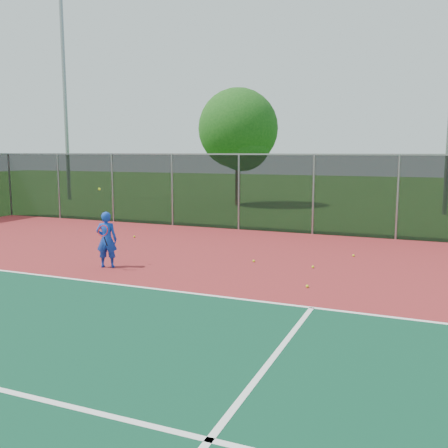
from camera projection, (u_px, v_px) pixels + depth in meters
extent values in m
plane|color=#295C1A|center=(147.00, 348.00, 7.97)|extent=(120.00, 120.00, 0.00)
cube|color=maroon|center=(200.00, 311.00, 9.79)|extent=(30.00, 20.00, 0.02)
cube|color=white|center=(312.00, 308.00, 9.95)|extent=(22.00, 0.10, 0.00)
cube|color=white|center=(209.00, 440.00, 5.38)|extent=(18.00, 0.10, 0.00)
cube|color=black|center=(313.00, 195.00, 18.72)|extent=(30.00, 0.04, 3.00)
cube|color=gray|center=(314.00, 154.00, 18.50)|extent=(30.00, 0.06, 0.06)
imported|color=#1239B1|center=(107.00, 240.00, 13.38)|extent=(0.65, 0.54, 1.51)
cylinder|color=black|center=(106.00, 241.00, 13.09)|extent=(0.03, 0.15, 0.27)
torus|color=#A51414|center=(103.00, 231.00, 12.96)|extent=(0.30, 0.13, 0.29)
sphere|color=#C5D819|center=(99.00, 189.00, 13.37)|extent=(0.07, 0.07, 0.07)
sphere|color=#C5D819|center=(113.00, 248.00, 16.01)|extent=(0.07, 0.07, 0.07)
sphere|color=#C5D819|center=(254.00, 261.00, 14.09)|extent=(0.07, 0.07, 0.07)
sphere|color=#C5D819|center=(353.00, 256.00, 14.83)|extent=(0.07, 0.07, 0.07)
sphere|color=#C5D819|center=(313.00, 267.00, 13.36)|extent=(0.07, 0.07, 0.07)
sphere|color=#C5D819|center=(307.00, 286.00, 11.44)|extent=(0.07, 0.07, 0.07)
sphere|color=#C5D819|center=(134.00, 237.00, 18.15)|extent=(0.07, 0.07, 0.07)
cylinder|color=gray|center=(65.00, 98.00, 32.10)|extent=(0.24, 0.24, 13.16)
cylinder|color=#3A2315|center=(238.00, 183.00, 29.12)|extent=(0.30, 0.30, 2.59)
sphere|color=#174913|center=(238.00, 128.00, 28.67)|extent=(4.60, 4.60, 4.60)
sphere|color=#174913|center=(243.00, 143.00, 28.37)|extent=(3.16, 3.16, 3.16)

